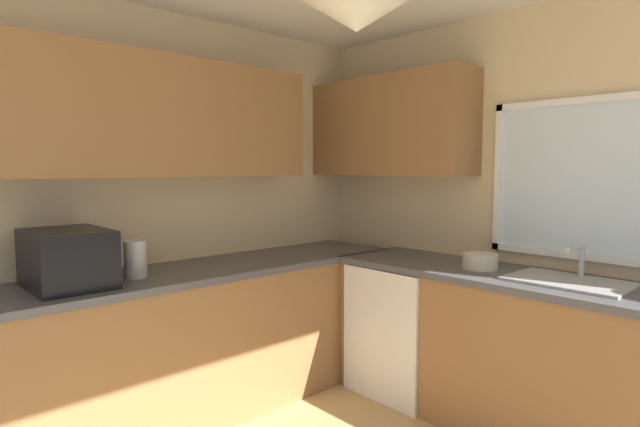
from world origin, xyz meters
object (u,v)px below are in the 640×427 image
microwave (67,258)px  sink_assembly (569,281)px  dishwasher (406,327)px  bowl (480,261)px  kettle (136,259)px

microwave → sink_assembly: bearing=49.3°
dishwasher → microwave: size_ratio=1.79×
microwave → bowl: 2.28m
dishwasher → bowl: bearing=3.3°
kettle → microwave: bearing=-93.4°
sink_assembly → bowl: size_ratio=2.84×
dishwasher → kettle: size_ratio=4.19×
dishwasher → kettle: kettle is taller
sink_assembly → bowl: (-0.51, -0.01, 0.03)m
microwave → kettle: 0.34m
microwave → sink_assembly: size_ratio=0.82×
dishwasher → bowl: (0.51, 0.03, 0.52)m
microwave → sink_assembly: 2.59m
dishwasher → bowl: size_ratio=4.15×
kettle → sink_assembly: kettle is taller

